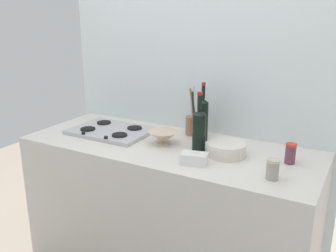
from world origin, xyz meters
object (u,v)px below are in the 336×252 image
(utensil_crock, at_px, (192,123))
(condiment_jar_front, at_px, (290,153))
(plate_stack, at_px, (226,149))
(wine_bottle_leftmost, at_px, (203,119))
(condiment_jar_rear, at_px, (273,169))
(mixing_bowl, at_px, (163,137))
(stovetop_hob, at_px, (111,131))
(wine_bottle_mid_left, at_px, (199,129))
(butter_dish, at_px, (194,159))

(utensil_crock, relative_size, condiment_jar_front, 2.95)
(plate_stack, relative_size, wine_bottle_leftmost, 0.61)
(plate_stack, height_order, condiment_jar_rear, condiment_jar_rear)
(mixing_bowl, relative_size, utensil_crock, 0.57)
(wine_bottle_leftmost, bearing_deg, stovetop_hob, -165.06)
(plate_stack, height_order, wine_bottle_mid_left, wine_bottle_mid_left)
(stovetop_hob, distance_m, wine_bottle_leftmost, 0.62)
(stovetop_hob, xyz_separation_m, condiment_jar_front, (1.15, 0.04, 0.04))
(plate_stack, distance_m, condiment_jar_rear, 0.36)
(plate_stack, xyz_separation_m, wine_bottle_mid_left, (-0.17, -0.00, 0.09))
(condiment_jar_front, relative_size, condiment_jar_rear, 1.09)
(wine_bottle_leftmost, height_order, wine_bottle_mid_left, wine_bottle_leftmost)
(wine_bottle_mid_left, bearing_deg, utensil_crock, 123.37)
(stovetop_hob, height_order, utensil_crock, utensil_crock)
(condiment_jar_front, bearing_deg, stovetop_hob, -177.90)
(plate_stack, xyz_separation_m, wine_bottle_leftmost, (-0.23, 0.17, 0.10))
(plate_stack, relative_size, condiment_jar_front, 2.03)
(butter_dish, xyz_separation_m, condiment_jar_rear, (0.41, 0.01, 0.02))
(wine_bottle_mid_left, relative_size, condiment_jar_front, 3.13)
(wine_bottle_mid_left, xyz_separation_m, butter_dish, (0.06, -0.20, -0.10))
(plate_stack, height_order, mixing_bowl, mixing_bowl)
(butter_dish, relative_size, condiment_jar_front, 1.27)
(wine_bottle_leftmost, xyz_separation_m, wine_bottle_mid_left, (0.06, -0.17, -0.01))
(plate_stack, bearing_deg, butter_dish, -118.10)
(stovetop_hob, xyz_separation_m, wine_bottle_leftmost, (0.59, 0.16, 0.13))
(stovetop_hob, distance_m, utensil_crock, 0.54)
(wine_bottle_mid_left, distance_m, condiment_jar_front, 0.51)
(utensil_crock, bearing_deg, stovetop_hob, -155.37)
(mixing_bowl, distance_m, condiment_jar_rear, 0.73)
(mixing_bowl, distance_m, condiment_jar_front, 0.74)
(wine_bottle_mid_left, xyz_separation_m, condiment_jar_front, (0.51, 0.06, -0.07))
(stovetop_hob, bearing_deg, utensil_crock, 24.63)
(stovetop_hob, relative_size, wine_bottle_leftmost, 1.41)
(butter_dish, distance_m, condiment_jar_front, 0.51)
(wine_bottle_leftmost, bearing_deg, condiment_jar_front, -11.61)
(wine_bottle_leftmost, height_order, utensil_crock, wine_bottle_leftmost)
(mixing_bowl, bearing_deg, butter_dish, -31.75)
(stovetop_hob, xyz_separation_m, wine_bottle_mid_left, (0.65, -0.02, 0.12))
(butter_dish, xyz_separation_m, utensil_crock, (-0.22, 0.44, 0.05))
(wine_bottle_leftmost, relative_size, mixing_bowl, 1.98)
(mixing_bowl, bearing_deg, condiment_jar_front, 5.47)
(plate_stack, bearing_deg, utensil_crock, 143.82)
(wine_bottle_leftmost, bearing_deg, plate_stack, -37.65)
(stovetop_hob, bearing_deg, plate_stack, -1.15)
(condiment_jar_front, xyz_separation_m, condiment_jar_rear, (-0.03, -0.24, -0.00))
(wine_bottle_leftmost, bearing_deg, wine_bottle_mid_left, -72.27)
(plate_stack, distance_m, wine_bottle_mid_left, 0.19)
(condiment_jar_front, distance_m, condiment_jar_rear, 0.24)
(utensil_crock, bearing_deg, condiment_jar_front, -15.28)
(plate_stack, bearing_deg, condiment_jar_rear, -31.16)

